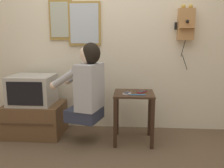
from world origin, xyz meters
name	(u,v)px	position (x,y,z in m)	size (l,w,h in m)	color
ground_plane	(95,166)	(0.00, 0.00, 0.00)	(14.00, 14.00, 0.00)	brown
wall_back	(105,34)	(0.00, 1.09, 1.27)	(6.80, 0.05, 2.55)	beige
side_table	(134,105)	(0.38, 0.60, 0.45)	(0.46, 0.43, 0.60)	#382316
person	(87,85)	(-0.15, 0.52, 0.70)	(0.60, 0.50, 0.90)	#2D3347
tv_stand	(35,119)	(-0.87, 0.72, 0.20)	(0.71, 0.52, 0.41)	brown
television	(33,90)	(-0.89, 0.73, 0.59)	(0.52, 0.47, 0.36)	#ADA89E
wall_phone_antique	(186,24)	(1.02, 1.01, 1.40)	(0.24, 0.19, 0.81)	#AD7A47
framed_picture	(61,20)	(-0.59, 1.05, 1.46)	(0.30, 0.03, 0.52)	olive
wall_mirror	(84,24)	(-0.27, 1.05, 1.41)	(0.42, 0.03, 0.56)	olive
cell_phone_held	(127,93)	(0.30, 0.55, 0.61)	(0.10, 0.14, 0.01)	silver
cell_phone_spare	(142,92)	(0.47, 0.63, 0.61)	(0.13, 0.13, 0.01)	maroon
toothbrush	(136,95)	(0.40, 0.48, 0.61)	(0.18, 0.02, 0.02)	#338CD8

